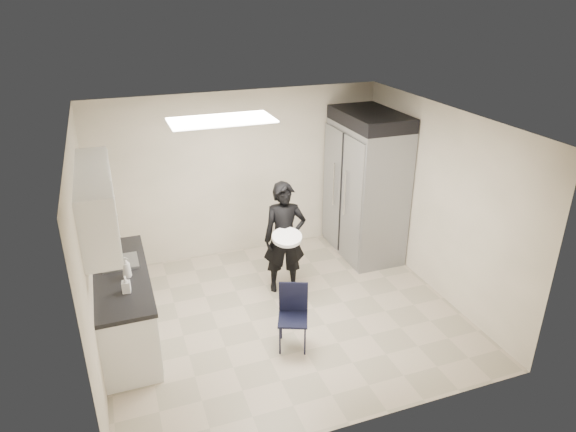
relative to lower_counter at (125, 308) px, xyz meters
name	(u,v)px	position (x,y,z in m)	size (l,w,h in m)	color
floor	(283,315)	(1.95, -0.20, -0.43)	(4.50, 4.50, 0.00)	tan
ceiling	(282,121)	(1.95, -0.20, 2.17)	(4.50, 4.50, 0.00)	silver
back_wall	(240,175)	(1.95, 1.80, 0.87)	(4.50, 4.50, 0.00)	beige
left_wall	(87,256)	(-0.30, -0.20, 0.87)	(4.00, 4.00, 0.00)	beige
right_wall	(439,202)	(4.20, -0.20, 0.87)	(4.00, 4.00, 0.00)	beige
ceiling_panel	(222,120)	(1.35, 0.20, 2.14)	(1.20, 0.60, 0.02)	white
lower_counter	(125,308)	(0.00, 0.00, 0.00)	(0.60, 1.90, 0.86)	silver
countertop	(120,276)	(0.00, 0.00, 0.46)	(0.64, 1.95, 0.05)	black
sink	(121,266)	(0.02, 0.25, 0.44)	(0.42, 0.40, 0.14)	gray
faucet	(102,258)	(-0.18, 0.25, 0.59)	(0.02, 0.02, 0.24)	silver
upper_cabinets	(97,203)	(-0.13, 0.00, 1.40)	(0.35, 1.80, 0.75)	silver
towel_dispenser	(92,186)	(-0.19, 1.15, 1.19)	(0.22, 0.30, 0.35)	black
notice_sticker_left	(89,258)	(-0.29, -0.10, 0.79)	(0.00, 0.12, 0.07)	yellow
notice_sticker_right	(89,254)	(-0.29, 0.10, 0.75)	(0.00, 0.12, 0.07)	yellow
commercial_fridge	(366,191)	(3.78, 1.07, 0.62)	(0.80, 1.35, 2.10)	gray
fridge_compressor	(371,118)	(3.78, 1.07, 1.77)	(0.80, 1.35, 0.20)	black
folding_chair	(293,320)	(1.84, -0.85, -0.04)	(0.34, 0.34, 0.78)	black
man_tuxedo	(285,238)	(2.19, 0.41, 0.38)	(0.59, 0.39, 1.61)	black
bucket_lid	(287,237)	(2.14, 0.17, 0.51)	(0.40, 0.40, 0.05)	white
soap_bottle_a	(126,267)	(0.08, -0.11, 0.61)	(0.10, 0.10, 0.26)	white
soap_bottle_b	(126,284)	(0.05, -0.44, 0.58)	(0.09, 0.09, 0.20)	silver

